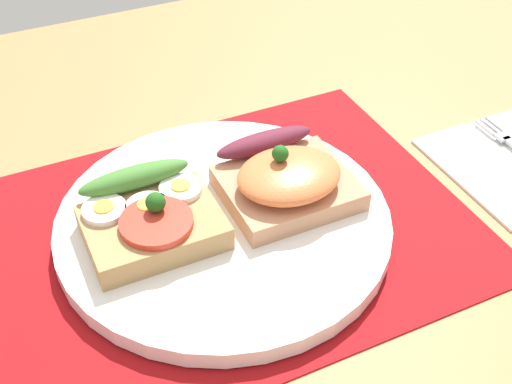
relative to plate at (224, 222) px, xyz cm
name	(u,v)px	position (x,y,z in cm)	size (l,w,h in cm)	color
ground_plane	(225,245)	(0.00, 0.00, -2.67)	(120.00, 90.00, 3.20)	#A37343
placemat	(224,230)	(0.00, 0.00, -0.92)	(41.19, 30.85, 0.30)	maroon
plate	(224,222)	(0.00, 0.00, 0.00)	(27.86, 27.86, 1.54)	white
sandwich_egg_tomato	(151,218)	(-5.96, 0.54, 2.36)	(10.56, 9.48, 4.34)	tan
sandwich_salmon	(287,179)	(5.83, -0.06, 2.71)	(10.75, 10.66, 5.49)	tan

